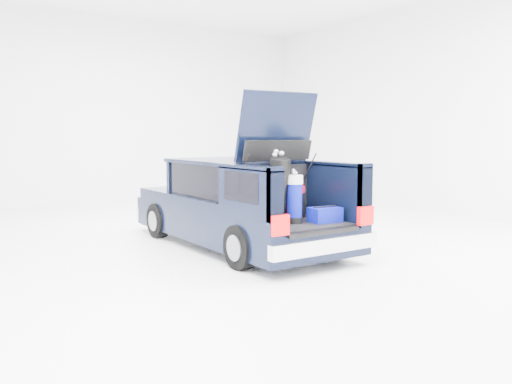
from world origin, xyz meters
TOP-DOWN VIEW (x-y plane):
  - ground at (0.00, 0.00)m, footprint 14.00×14.00m
  - car at (-0.00, 0.11)m, footprint 1.87×4.65m
  - red_suitcase at (0.24, -1.17)m, footprint 0.35×0.28m
  - black_golf_bag at (-0.21, -1.38)m, footprint 0.34×0.46m
  - blue_golf_bag at (-0.03, -1.54)m, footprint 0.30×0.30m
  - blue_duffel at (0.38, -1.70)m, footprint 0.47×0.33m

SIDE VIEW (x-z plane):
  - ground at x=0.00m, z-range 0.00..0.00m
  - car at x=0.00m, z-range -0.56..1.91m
  - blue_duffel at x=0.38m, z-range 0.59..0.82m
  - red_suitcase at x=0.24m, z-range 0.59..1.10m
  - blue_golf_bag at x=-0.03m, z-range 0.56..1.33m
  - black_golf_bag at x=-0.21m, z-range 0.55..1.58m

